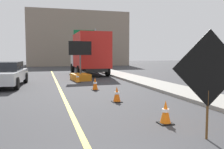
% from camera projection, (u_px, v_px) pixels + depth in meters
% --- Properties ---
extents(sidewalk_curb, '(1.90, 48.00, 0.14)m').
position_uv_depth(sidewalk_curb, '(206.00, 98.00, 9.76)').
color(sidewalk_curb, gray).
rests_on(sidewalk_curb, ground).
extents(lane_center_stripe, '(0.14, 36.00, 0.01)m').
position_uv_depth(lane_center_stripe, '(68.00, 107.00, 8.29)').
color(lane_center_stripe, yellow).
rests_on(lane_center_stripe, ground).
extents(roadwork_sign, '(1.63, 0.21, 2.33)m').
position_uv_depth(roadwork_sign, '(209.00, 71.00, 5.07)').
color(roadwork_sign, '#593819').
rests_on(roadwork_sign, ground).
extents(arrow_board_trailer, '(1.60, 1.90, 2.70)m').
position_uv_depth(arrow_board_trailer, '(80.00, 73.00, 16.90)').
color(arrow_board_trailer, orange).
rests_on(arrow_board_trailer, ground).
extents(box_truck, '(2.67, 6.65, 3.54)m').
position_uv_depth(box_truck, '(89.00, 53.00, 21.23)').
color(box_truck, black).
rests_on(box_truck, ground).
extents(pickup_car, '(2.31, 4.92, 1.38)m').
position_uv_depth(pickup_car, '(4.00, 74.00, 13.67)').
color(pickup_car, silver).
rests_on(pickup_car, ground).
extents(highway_guide_sign, '(2.78, 0.36, 5.00)m').
position_uv_depth(highway_guide_sign, '(89.00, 41.00, 30.37)').
color(highway_guide_sign, gray).
rests_on(highway_guide_sign, ground).
extents(far_building_block, '(15.53, 9.33, 8.40)m').
position_uv_depth(far_building_block, '(76.00, 40.00, 40.84)').
color(far_building_block, gray).
rests_on(far_building_block, ground).
extents(traffic_cone_near_sign, '(0.36, 0.36, 0.62)m').
position_uv_depth(traffic_cone_near_sign, '(165.00, 112.00, 6.32)').
color(traffic_cone_near_sign, black).
rests_on(traffic_cone_near_sign, ground).
extents(traffic_cone_mid_lane, '(0.36, 0.36, 0.60)m').
position_uv_depth(traffic_cone_mid_lane, '(117.00, 94.00, 9.20)').
color(traffic_cone_mid_lane, black).
rests_on(traffic_cone_mid_lane, ground).
extents(traffic_cone_far_lane, '(0.36, 0.36, 0.64)m').
position_uv_depth(traffic_cone_far_lane, '(95.00, 84.00, 12.28)').
color(traffic_cone_far_lane, black).
rests_on(traffic_cone_far_lane, ground).
extents(traffic_cone_curbside, '(0.36, 0.36, 0.67)m').
position_uv_depth(traffic_cone_curbside, '(78.00, 77.00, 15.51)').
color(traffic_cone_curbside, black).
rests_on(traffic_cone_curbside, ground).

